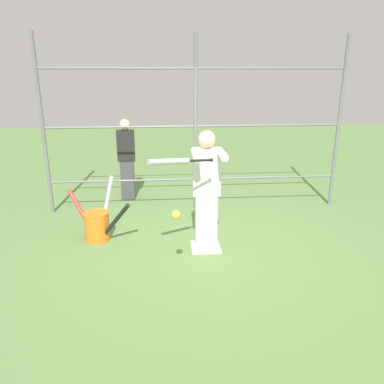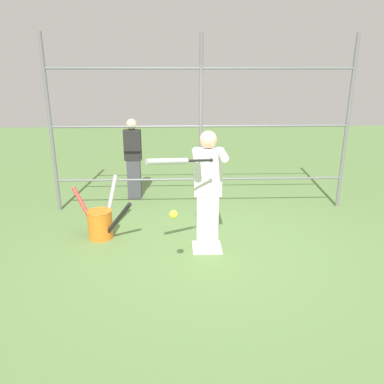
{
  "view_description": "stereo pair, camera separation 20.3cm",
  "coord_description": "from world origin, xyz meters",
  "px_view_note": "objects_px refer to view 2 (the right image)",
  "views": [
    {
      "loc": [
        0.59,
        4.72,
        2.36
      ],
      "look_at": [
        0.22,
        0.37,
        0.95
      ],
      "focal_mm": 35.0,
      "sensor_mm": 36.0,
      "label": 1
    },
    {
      "loc": [
        0.39,
        4.73,
        2.36
      ],
      "look_at": [
        0.22,
        0.37,
        0.95
      ],
      "focal_mm": 35.0,
      "sensor_mm": 36.0,
      "label": 2
    }
  ],
  "objects_px": {
    "batter": "(208,188)",
    "softball_in_flight": "(174,214)",
    "bat_bucket": "(101,222)",
    "bystander_behind_fence": "(133,158)",
    "baseball_bat_swinging": "(173,161)"
  },
  "relations": [
    {
      "from": "bat_bucket",
      "to": "baseball_bat_swinging",
      "type": "bearing_deg",
      "value": 134.42
    },
    {
      "from": "batter",
      "to": "softball_in_flight",
      "type": "relative_size",
      "value": 17.09
    },
    {
      "from": "baseball_bat_swinging",
      "to": "bat_bucket",
      "type": "xyz_separation_m",
      "value": [
        1.1,
        -1.12,
        -1.18
      ]
    },
    {
      "from": "baseball_bat_swinging",
      "to": "bystander_behind_fence",
      "type": "relative_size",
      "value": 0.5
    },
    {
      "from": "softball_in_flight",
      "to": "bat_bucket",
      "type": "xyz_separation_m",
      "value": [
        1.09,
        -1.33,
        -0.63
      ]
    },
    {
      "from": "batter",
      "to": "bystander_behind_fence",
      "type": "height_order",
      "value": "batter"
    },
    {
      "from": "batter",
      "to": "softball_in_flight",
      "type": "xyz_separation_m",
      "value": [
        0.44,
        0.9,
        -0.02
      ]
    },
    {
      "from": "baseball_bat_swinging",
      "to": "softball_in_flight",
      "type": "bearing_deg",
      "value": 89.22
    },
    {
      "from": "softball_in_flight",
      "to": "bystander_behind_fence",
      "type": "height_order",
      "value": "bystander_behind_fence"
    },
    {
      "from": "batter",
      "to": "bystander_behind_fence",
      "type": "distance_m",
      "value": 2.56
    },
    {
      "from": "batter",
      "to": "bystander_behind_fence",
      "type": "relative_size",
      "value": 1.07
    },
    {
      "from": "bat_bucket",
      "to": "softball_in_flight",
      "type": "bearing_deg",
      "value": 129.41
    },
    {
      "from": "batter",
      "to": "bat_bucket",
      "type": "distance_m",
      "value": 1.72
    },
    {
      "from": "bat_bucket",
      "to": "batter",
      "type": "bearing_deg",
      "value": 164.48
    },
    {
      "from": "bat_bucket",
      "to": "bystander_behind_fence",
      "type": "relative_size",
      "value": 0.67
    }
  ]
}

